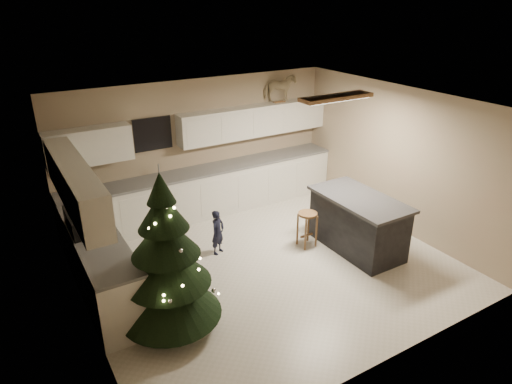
{
  "coord_description": "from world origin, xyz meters",
  "views": [
    {
      "loc": [
        -3.39,
        -5.29,
        4.02
      ],
      "look_at": [
        0.0,
        0.35,
        1.15
      ],
      "focal_mm": 32.0,
      "sensor_mm": 36.0,
      "label": 1
    }
  ],
  "objects_px": {
    "island": "(358,223)",
    "christmas_tree": "(168,268)",
    "rocking_horse": "(279,88)",
    "toddler": "(218,232)",
    "bar_stool": "(307,221)"
  },
  "relations": [
    {
      "from": "island",
      "to": "rocking_horse",
      "type": "distance_m",
      "value": 3.22
    },
    {
      "from": "toddler",
      "to": "rocking_horse",
      "type": "distance_m",
      "value": 3.33
    },
    {
      "from": "rocking_horse",
      "to": "toddler",
      "type": "bearing_deg",
      "value": 145.65
    },
    {
      "from": "bar_stool",
      "to": "christmas_tree",
      "type": "xyz_separation_m",
      "value": [
        -2.77,
        -0.77,
        0.42
      ]
    },
    {
      "from": "rocking_horse",
      "to": "island",
      "type": "bearing_deg",
      "value": -162.75
    },
    {
      "from": "island",
      "to": "christmas_tree",
      "type": "distance_m",
      "value": 3.47
    },
    {
      "from": "bar_stool",
      "to": "rocking_horse",
      "type": "bearing_deg",
      "value": 69.23
    },
    {
      "from": "bar_stool",
      "to": "island",
      "type": "bearing_deg",
      "value": -37.2
    },
    {
      "from": "toddler",
      "to": "rocking_horse",
      "type": "xyz_separation_m",
      "value": [
        2.23,
        1.58,
        1.9
      ]
    },
    {
      "from": "island",
      "to": "christmas_tree",
      "type": "relative_size",
      "value": 0.78
    },
    {
      "from": "bar_stool",
      "to": "rocking_horse",
      "type": "height_order",
      "value": "rocking_horse"
    },
    {
      "from": "toddler",
      "to": "bar_stool",
      "type": "bearing_deg",
      "value": -50.38
    },
    {
      "from": "christmas_tree",
      "to": "rocking_horse",
      "type": "bearing_deg",
      "value": 39.17
    },
    {
      "from": "island",
      "to": "toddler",
      "type": "height_order",
      "value": "island"
    },
    {
      "from": "toddler",
      "to": "rocking_horse",
      "type": "height_order",
      "value": "rocking_horse"
    }
  ]
}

